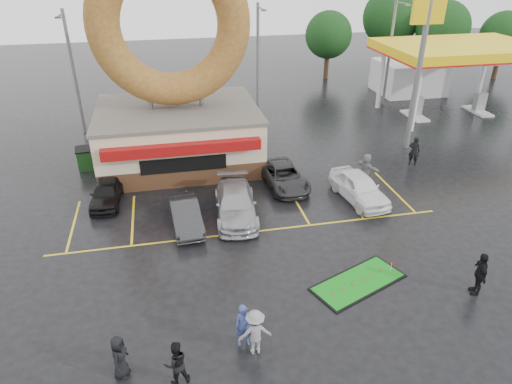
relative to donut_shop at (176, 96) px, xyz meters
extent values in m
plane|color=black|center=(3.00, -12.97, -4.46)|extent=(120.00, 120.00, 0.00)
cube|color=#472B19|center=(0.00, 0.03, -3.86)|extent=(10.00, 8.00, 1.20)
cube|color=beige|center=(0.00, 0.03, -2.11)|extent=(10.00, 8.00, 2.30)
cube|color=#59544C|center=(0.00, 0.03, -0.86)|extent=(10.20, 8.20, 0.20)
cube|color=maroon|center=(0.00, -4.27, -1.86)|extent=(9.00, 0.60, 0.60)
cylinder|color=slate|center=(-1.60, 0.03, -0.16)|extent=(0.30, 0.30, 1.20)
cylinder|color=slate|center=(1.60, 0.03, -0.16)|extent=(0.30, 0.30, 1.20)
torus|color=brown|center=(0.00, 0.03, 4.24)|extent=(9.60, 2.00, 9.60)
cylinder|color=silver|center=(18.00, 2.03, -1.96)|extent=(0.40, 0.40, 5.00)
cylinder|color=silver|center=(18.00, 8.03, -1.96)|extent=(0.40, 0.40, 5.00)
cylinder|color=silver|center=(28.00, 8.03, -1.96)|extent=(0.40, 0.40, 5.00)
cube|color=silver|center=(23.00, 5.03, 0.79)|extent=(12.00, 8.00, 0.50)
cube|color=yellow|center=(23.00, 5.03, 1.09)|extent=(12.30, 8.30, 0.70)
cube|color=#99999E|center=(20.00, 5.03, -3.56)|extent=(0.90, 0.60, 1.60)
cube|color=#99999E|center=(26.00, 5.03, -3.56)|extent=(0.90, 0.60, 1.60)
cube|color=silver|center=(23.00, 12.03, -2.96)|extent=(6.00, 5.00, 3.00)
cylinder|color=slate|center=(16.00, -0.97, 0.54)|extent=(0.36, 0.36, 10.00)
cube|color=yellow|center=(16.00, -0.97, 5.04)|extent=(2.20, 0.30, 2.20)
cylinder|color=slate|center=(-7.00, 7.03, 0.04)|extent=(0.24, 0.24, 9.00)
cylinder|color=slate|center=(-7.00, 6.03, 4.24)|extent=(0.12, 2.00, 0.12)
cube|color=slate|center=(-7.00, 5.03, 4.19)|extent=(0.40, 0.18, 0.12)
cylinder|color=slate|center=(7.00, 8.03, 0.04)|extent=(0.24, 0.24, 9.00)
cylinder|color=slate|center=(7.00, 7.03, 4.24)|extent=(0.12, 2.00, 0.12)
cube|color=slate|center=(7.00, 6.03, 4.19)|extent=(0.40, 0.18, 0.12)
cylinder|color=slate|center=(19.00, 9.03, 0.04)|extent=(0.24, 0.24, 9.00)
cylinder|color=slate|center=(19.00, 8.03, 4.24)|extent=(0.12, 2.00, 0.12)
cube|color=slate|center=(19.00, 7.03, 4.19)|extent=(0.40, 0.18, 0.12)
cylinder|color=#332114|center=(29.00, 17.03, -3.02)|extent=(0.50, 0.50, 2.88)
sphere|color=black|center=(29.00, 17.03, 0.74)|extent=(5.60, 5.60, 5.60)
cylinder|color=#332114|center=(35.00, 15.03, -3.20)|extent=(0.50, 0.50, 2.52)
sphere|color=black|center=(35.00, 15.03, 0.09)|extent=(4.90, 4.90, 4.90)
cylinder|color=#332114|center=(25.00, 21.03, -2.84)|extent=(0.50, 0.50, 3.24)
sphere|color=black|center=(25.00, 21.03, 1.39)|extent=(6.30, 6.30, 6.30)
cylinder|color=#332114|center=(17.00, 19.03, -3.20)|extent=(0.50, 0.50, 2.52)
sphere|color=black|center=(17.00, 19.03, 0.09)|extent=(4.90, 4.90, 4.90)
imported|color=black|center=(-4.41, -4.97, -3.81)|extent=(1.81, 3.93, 1.31)
imported|color=#2A2A2D|center=(-0.27, -8.30, -3.80)|extent=(1.70, 4.14, 1.34)
imported|color=#9FA0A4|center=(2.41, -7.83, -3.71)|extent=(2.59, 5.35, 1.50)
imported|color=#2B2B2D|center=(5.78, -5.00, -3.82)|extent=(2.51, 4.82, 1.30)
imported|color=white|center=(9.52, -7.50, -3.69)|extent=(2.43, 4.74, 1.54)
imported|color=navy|center=(1.19, -16.74, -3.59)|extent=(0.66, 0.45, 1.76)
imported|color=black|center=(-1.25, -17.88, -3.62)|extent=(0.92, 0.77, 1.69)
imported|color=gray|center=(1.51, -17.17, -3.55)|extent=(1.18, 0.68, 1.83)
imported|color=black|center=(-3.06, -17.22, -3.64)|extent=(0.73, 0.92, 1.64)
imported|color=black|center=(11.12, -15.97, -3.49)|extent=(0.83, 1.24, 1.95)
imported|color=gray|center=(10.82, -5.49, -3.55)|extent=(1.13, 1.78, 1.84)
imported|color=black|center=(14.93, -3.78, -3.49)|extent=(0.85, 0.80, 1.95)
cube|color=#1A4219|center=(-5.66, 0.12, -3.81)|extent=(1.93, 1.40, 1.30)
cube|color=black|center=(6.60, -14.40, -4.44)|extent=(4.55, 3.25, 0.05)
cube|color=#157E19|center=(6.60, -14.40, -4.41)|extent=(4.30, 3.01, 0.03)
cylinder|color=silver|center=(8.29, -14.01, -4.18)|extent=(0.02, 0.02, 0.47)
cube|color=red|center=(8.36, -14.01, -3.99)|extent=(0.14, 0.01, 0.10)
camera|label=1|loc=(-0.85, -28.54, 8.22)|focal=32.00mm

